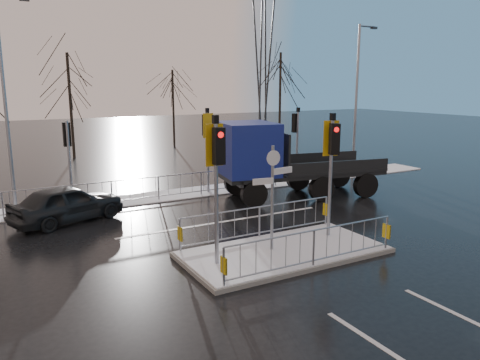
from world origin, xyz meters
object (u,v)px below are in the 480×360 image
car_far_lane (67,203)px  street_lamp_left (6,95)px  flatbed_truck (270,158)px  street_lamp_right (358,94)px  traffic_island (283,241)px

car_far_lane → street_lamp_left: (-1.47, 2.94, 3.81)m
flatbed_truck → street_lamp_right: 8.12m
traffic_island → street_lamp_left: (-6.42, 9.49, 4.10)m
street_lamp_right → street_lamp_left: size_ratio=0.98×
flatbed_truck → street_lamp_left: bearing=160.0°
flatbed_truck → street_lamp_right: (7.25, 2.55, 2.61)m
car_far_lane → street_lamp_left: street_lamp_left is taller
traffic_island → street_lamp_left: size_ratio=0.73×
traffic_island → car_far_lane: (-4.95, 6.55, 0.30)m
street_lamp_right → street_lamp_left: street_lamp_left is taller
street_lamp_right → street_lamp_left: bearing=176.6°
traffic_island → street_lamp_right: street_lamp_right is taller
flatbed_truck → street_lamp_left: street_lamp_left is taller
traffic_island → street_lamp_right: size_ratio=0.75×
flatbed_truck → street_lamp_left: size_ratio=0.92×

